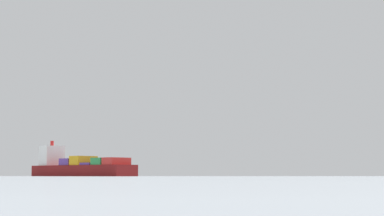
# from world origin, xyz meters

# --- Properties ---
(cargo_ship) EXTENTS (143.21, 106.42, 41.75)m
(cargo_ship) POSITION_xyz_m (-273.42, 805.32, 10.32)
(cargo_ship) COLOR maroon
(cargo_ship) RESTS_ON ground_plane
(distant_headland) EXTENTS (989.04, 409.73, 24.94)m
(distant_headland) POSITION_xyz_m (-237.71, 1327.83, 12.47)
(distant_headland) COLOR #60665B
(distant_headland) RESTS_ON ground_plane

